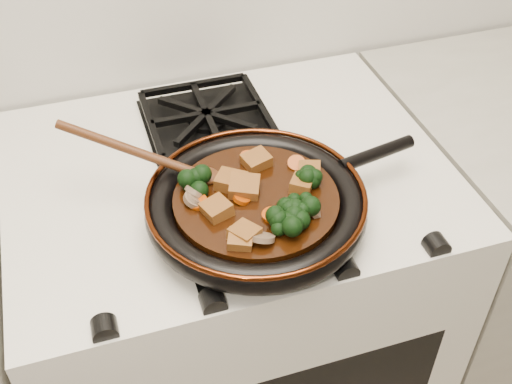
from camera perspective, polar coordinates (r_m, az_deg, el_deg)
name	(u,v)px	position (r m, az deg, el deg)	size (l,w,h in m)	color
stove	(233,325)	(1.45, -2.03, -11.76)	(0.76, 0.60, 0.90)	silver
burner_grate_front	(251,216)	(1.01, -0.42, -2.15)	(0.23, 0.23, 0.03)	black
burner_grate_back	(207,118)	(1.22, -4.41, 6.60)	(0.23, 0.23, 0.03)	black
skillet	(257,204)	(0.98, 0.11, -1.09)	(0.46, 0.34, 0.05)	black
braising_sauce	(256,202)	(0.98, 0.00, -0.92)	(0.25, 0.25, 0.02)	black
tofu_cube_0	(244,188)	(0.98, -1.06, 0.39)	(0.04, 0.05, 0.02)	brown
tofu_cube_1	(302,185)	(0.99, 4.09, 0.66)	(0.04, 0.03, 0.02)	brown
tofu_cube_2	(244,234)	(0.91, -1.03, -3.75)	(0.04, 0.04, 0.02)	brown
tofu_cube_3	(240,240)	(0.90, -1.40, -4.31)	(0.03, 0.03, 0.02)	brown
tofu_cube_4	(310,171)	(1.01, 4.78, 1.91)	(0.03, 0.03, 0.02)	brown
tofu_cube_5	(257,161)	(1.03, 0.05, 2.76)	(0.04, 0.04, 0.02)	brown
tofu_cube_6	(231,182)	(0.99, -2.23, 0.89)	(0.04, 0.04, 0.02)	brown
tofu_cube_7	(217,209)	(0.94, -3.51, -1.56)	(0.04, 0.04, 0.02)	brown
broccoli_floret_0	(282,222)	(0.92, 2.31, -2.71)	(0.06, 0.06, 0.05)	black
broccoli_floret_1	(310,181)	(0.99, 4.80, 1.01)	(0.06, 0.06, 0.05)	black
broccoli_floret_2	(295,212)	(0.93, 3.49, -1.78)	(0.06, 0.06, 0.05)	black
broccoli_floret_3	(301,204)	(0.95, 4.06, -1.07)	(0.06, 0.06, 0.05)	black
broccoli_floret_4	(198,186)	(0.98, -5.21, 0.56)	(0.06, 0.06, 0.05)	black
broccoli_floret_5	(296,223)	(0.92, 3.61, -2.79)	(0.06, 0.06, 0.05)	black
carrot_coin_0	(248,158)	(1.04, -0.70, 3.03)	(0.03, 0.03, 0.01)	#A53804
carrot_coin_1	(198,202)	(0.96, -5.16, -0.93)	(0.03, 0.03, 0.01)	#A53804
carrot_coin_2	(195,197)	(0.97, -5.46, -0.46)	(0.03, 0.03, 0.01)	#A53804
carrot_coin_3	(242,198)	(0.96, -1.29, -0.57)	(0.03, 0.03, 0.01)	#A53804
carrot_coin_4	(272,215)	(0.94, 1.43, -2.04)	(0.03, 0.03, 0.01)	#A53804
carrot_coin_5	(296,163)	(1.03, 3.61, 2.55)	(0.03, 0.03, 0.01)	#A53804
mushroom_slice_0	(195,199)	(0.96, -5.45, -0.66)	(0.03, 0.03, 0.01)	brown
mushroom_slice_1	(314,209)	(0.95, 5.21, -1.53)	(0.03, 0.03, 0.01)	brown
mushroom_slice_2	(195,192)	(0.98, -5.43, -0.03)	(0.03, 0.03, 0.01)	brown
mushroom_slice_3	(262,238)	(0.90, 0.55, -4.09)	(0.04, 0.04, 0.01)	brown
mushroom_slice_4	(195,199)	(0.96, -5.45, -0.64)	(0.04, 0.04, 0.01)	brown
wooden_spoon	(162,161)	(1.01, -8.37, 2.76)	(0.15, 0.10, 0.24)	#47230F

